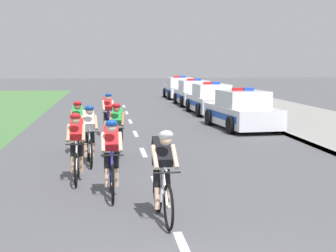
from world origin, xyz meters
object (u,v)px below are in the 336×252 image
cyclist_lead (163,174)px  cyclist_fourth (89,134)px  cyclist_fifth (78,127)px  police_car_furthest (180,89)px  cyclist_second (112,157)px  cyclist_seventh (108,114)px  police_car_nearest (242,111)px  cyclist_third (77,146)px  police_car_second (211,100)px  police_car_third (194,94)px  cyclist_sixth (117,130)px

cyclist_lead → cyclist_fourth: same height
cyclist_fifth → police_car_furthest: (5.99, 22.43, -0.11)m
cyclist_second → cyclist_seventh: (-0.02, 8.39, 0.00)m
cyclist_seventh → police_car_nearest: size_ratio=0.38×
cyclist_seventh → police_car_furthest: (5.14, 18.85, -0.11)m
cyclist_second → cyclist_third: (-0.73, 1.39, 0.00)m
police_car_second → cyclist_fifth: bearing=-118.3°
police_car_third → police_car_furthest: bearing=90.0°
cyclist_seventh → police_car_second: 9.12m
cyclist_fourth → cyclist_seventh: bearing=84.5°
cyclist_fourth → police_car_second: size_ratio=0.39×
police_car_nearest → police_car_furthest: bearing=90.0°
cyclist_third → police_car_nearest: 10.35m
police_car_third → cyclist_third: bearing=-106.5°
cyclist_third → police_car_third: bearing=73.5°
cyclist_second → cyclist_fifth: 4.89m
cyclist_third → cyclist_fourth: size_ratio=1.00×
cyclist_second → cyclist_sixth: (0.20, 3.98, 0.00)m
cyclist_fourth → cyclist_seventh: same height
cyclist_fourth → cyclist_fifth: bearing=103.3°
cyclist_sixth → police_car_nearest: (4.92, 5.94, -0.11)m
cyclist_fifth → police_car_second: 12.63m
cyclist_second → police_car_third: 21.78m
police_car_nearest → police_car_second: size_ratio=1.02×
cyclist_fourth → police_car_furthest: police_car_furthest is taller
cyclist_fourth → cyclist_sixth: (0.72, 0.68, 0.00)m
cyclist_fourth → cyclist_fifth: 1.55m
cyclist_second → cyclist_fifth: size_ratio=1.00×
cyclist_fifth → cyclist_seventh: bearing=76.7°
cyclist_second → police_car_second: size_ratio=0.39×
cyclist_third → cyclist_fourth: (0.21, 1.91, 0.00)m
cyclist_lead → cyclist_fifth: size_ratio=1.00×
cyclist_third → cyclist_fourth: 1.92m
police_car_second → cyclist_fourth: bearing=-114.1°
cyclist_second → police_car_furthest: bearing=79.4°
police_car_nearest → cyclist_sixth: bearing=-129.6°
cyclist_third → police_car_furthest: 26.51m
cyclist_sixth → cyclist_second: bearing=-92.8°
cyclist_fifth → cyclist_fourth: bearing=-76.7°
cyclist_seventh → police_car_furthest: size_ratio=0.39×
cyclist_fourth → cyclist_sixth: size_ratio=1.00×
police_car_nearest → cyclist_fifth: bearing=-139.5°
police_car_nearest → cyclist_third: bearing=-124.4°
cyclist_sixth → police_car_third: bearing=74.0°
cyclist_lead → police_car_nearest: (4.31, 11.56, -0.11)m
police_car_furthest → cyclist_third: bearing=-102.7°
cyclist_third → cyclist_fifth: (-0.15, 3.42, 0.00)m
cyclist_third → cyclist_lead: bearing=-63.1°
cyclist_fifth → cyclist_third: bearing=-87.5°
police_car_second → police_car_third: same height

